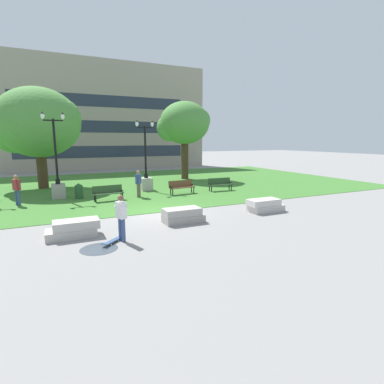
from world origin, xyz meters
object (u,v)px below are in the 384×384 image
(park_bench_near_left, at_px, (108,192))
(park_bench_far_left, at_px, (182,186))
(concrete_block_left, at_px, (183,215))
(park_bench_near_right, at_px, (220,183))
(concrete_block_center, at_px, (74,229))
(trash_bin, at_px, (79,191))
(lamp_post_right, at_px, (146,176))
(lamp_post_left, at_px, (58,181))
(concrete_block_right, at_px, (265,205))
(person_bystander_near_lawn, at_px, (17,188))
(skateboard, at_px, (112,241))
(person_skateboarder, at_px, (121,215))
(person_bystander_far_lawn, at_px, (138,182))

(park_bench_near_left, distance_m, park_bench_far_left, 4.93)
(concrete_block_left, xyz_separation_m, park_bench_near_right, (5.73, 6.51, 0.23))
(concrete_block_center, height_order, trash_bin, trash_bin)
(park_bench_far_left, relative_size, lamp_post_right, 0.37)
(lamp_post_left, bearing_deg, park_bench_near_right, -9.87)
(concrete_block_right, distance_m, person_bystander_near_lawn, 13.59)
(concrete_block_center, bearing_deg, trash_bin, 83.88)
(concrete_block_left, xyz_separation_m, concrete_block_right, (4.65, 0.11, 0.00))
(person_bystander_near_lawn, bearing_deg, concrete_block_right, -30.88)
(trash_bin, bearing_deg, park_bench_near_right, -7.13)
(skateboard, relative_size, park_bench_near_left, 0.48)
(concrete_block_center, bearing_deg, lamp_post_right, 58.54)
(person_skateboarder, distance_m, skateboard, 0.97)
(person_bystander_near_lawn, bearing_deg, skateboard, -67.02)
(concrete_block_center, relative_size, skateboard, 2.18)
(park_bench_far_left, relative_size, person_bystander_far_lawn, 1.07)
(park_bench_near_right, height_order, lamp_post_left, lamp_post_left)
(concrete_block_right, relative_size, trash_bin, 1.97)
(park_bench_near_left, xyz_separation_m, person_bystander_near_lawn, (-4.81, 0.80, 0.45))
(concrete_block_center, distance_m, person_bystander_near_lawn, 7.63)
(concrete_block_center, distance_m, park_bench_near_left, 6.83)
(park_bench_near_left, distance_m, trash_bin, 2.09)
(lamp_post_left, relative_size, person_bystander_far_lawn, 3.08)
(park_bench_near_right, relative_size, park_bench_far_left, 0.99)
(trash_bin, bearing_deg, park_bench_near_left, -42.60)
(lamp_post_left, bearing_deg, park_bench_far_left, -13.60)
(park_bench_near_right, bearing_deg, lamp_post_right, 153.12)
(skateboard, xyz_separation_m, park_bench_near_right, (9.10, 7.98, 0.45))
(lamp_post_left, height_order, person_bystander_far_lawn, lamp_post_left)
(lamp_post_right, distance_m, trash_bin, 4.88)
(person_skateboarder, distance_m, lamp_post_left, 9.93)
(skateboard, height_order, lamp_post_left, lamp_post_left)
(skateboard, bearing_deg, concrete_block_right, 11.16)
(concrete_block_left, relative_size, concrete_block_right, 0.95)
(park_bench_near_left, bearing_deg, person_bystander_far_lawn, 8.53)
(park_bench_near_left, xyz_separation_m, person_bystander_far_lawn, (1.96, 0.29, 0.44))
(person_skateboarder, relative_size, park_bench_near_right, 0.94)
(park_bench_near_right, bearing_deg, person_skateboarder, -137.85)
(skateboard, relative_size, lamp_post_right, 0.18)
(person_skateboarder, height_order, lamp_post_right, lamp_post_right)
(skateboard, xyz_separation_m, lamp_post_right, (4.34, 10.39, 0.94))
(concrete_block_center, relative_size, person_bystander_near_lawn, 1.13)
(concrete_block_right, bearing_deg, trash_bin, 137.87)
(park_bench_near_left, distance_m, lamp_post_right, 4.15)
(concrete_block_center, height_order, concrete_block_left, same)
(park_bench_near_left, height_order, park_bench_far_left, same)
(park_bench_near_right, height_order, person_bystander_far_lawn, person_bystander_far_lawn)
(park_bench_near_right, relative_size, lamp_post_left, 0.35)
(concrete_block_center, height_order, skateboard, concrete_block_center)
(concrete_block_right, distance_m, person_skateboarder, 7.83)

